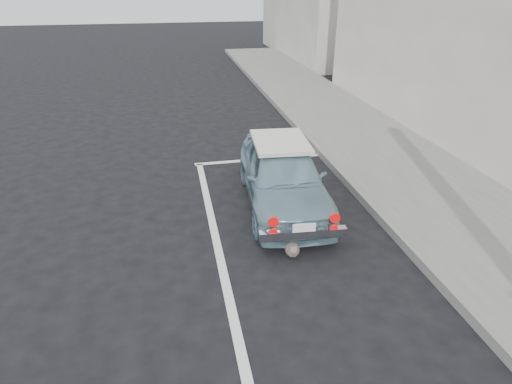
# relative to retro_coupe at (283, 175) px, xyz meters

# --- Properties ---
(pline_front) EXTENTS (3.00, 0.12, 0.01)m
(pline_front) POSITION_rel_retro_coupe_xyz_m (0.10, 2.14, -0.57)
(pline_front) COLOR silver
(pline_front) RESTS_ON ground
(pline_side) EXTENTS (0.12, 7.00, 0.01)m
(pline_side) POSITION_rel_retro_coupe_xyz_m (-1.30, -1.36, -0.57)
(pline_side) COLOR silver
(pline_side) RESTS_ON ground
(retro_coupe) EXTENTS (1.58, 3.41, 1.13)m
(retro_coupe) POSITION_rel_retro_coupe_xyz_m (0.00, 0.00, 0.00)
(retro_coupe) COLOR #7195A1
(retro_coupe) RESTS_ON ground
(cat) EXTENTS (0.28, 0.49, 0.27)m
(cat) POSITION_rel_retro_coupe_xyz_m (-0.26, -1.57, -0.45)
(cat) COLOR #675C4E
(cat) RESTS_ON ground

